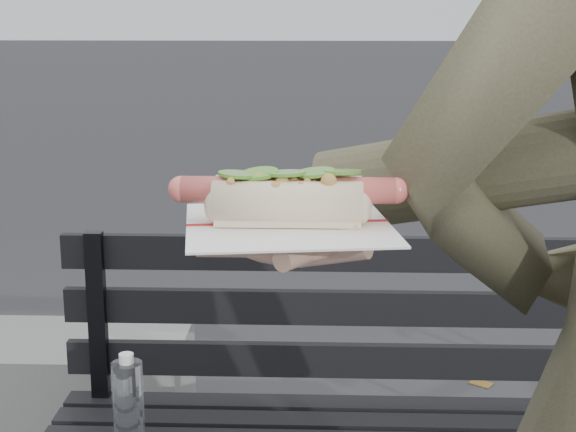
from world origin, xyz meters
The scene contains 2 objects.
park_bench centered at (0.09, 0.94, 0.52)m, with size 1.50×0.44×0.88m.
held_hotdog centered at (0.13, 0.01, 1.22)m, with size 0.64×0.30×0.20m.
Camera 1 is at (-0.05, -0.85, 1.37)m, focal length 55.00 mm.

